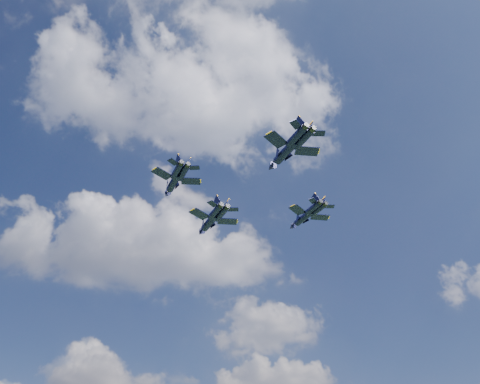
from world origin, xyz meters
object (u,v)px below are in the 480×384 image
Objects in this scene: jet_slot at (285,153)px; jet_right at (303,218)px; jet_left at (173,183)px; jet_lead at (209,223)px.

jet_right is at bearing 46.54° from jet_slot.
jet_right is at bearing 0.59° from jet_left.
jet_left is 0.99× the size of jet_right.
jet_right is 22.15m from jet_slot.
jet_lead is 23.47m from jet_right.
jet_slot is (-7.50, -20.76, 1.84)m from jet_right.
jet_lead is 1.19× the size of jet_left.
jet_slot is (22.19, -9.52, 1.74)m from jet_left.
jet_lead is at bearing 134.35° from jet_right.
jet_lead is at bearing 92.59° from jet_slot.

